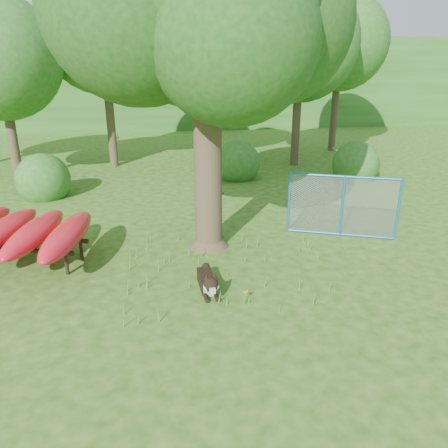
{
  "coord_description": "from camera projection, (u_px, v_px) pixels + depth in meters",
  "views": [
    {
      "loc": [
        -1.24,
        -7.69,
        4.35
      ],
      "look_at": [
        0.2,
        1.2,
        1.0
      ],
      "focal_mm": 35.0,
      "sensor_mm": 36.0,
      "label": 1
    }
  ],
  "objects": [
    {
      "name": "shrub_right",
      "position": [
        354.0,
        180.0,
        17.2
      ],
      "size": [
        1.8,
        1.8,
        1.8
      ],
      "primitive_type": "sphere",
      "color": "#255F1F",
      "rests_on": "ground"
    },
    {
      "name": "bg_tree_d",
      "position": [
        301.0,
        43.0,
        17.98
      ],
      "size": [
        4.8,
        4.8,
        7.5
      ],
      "color": "#3C3021",
      "rests_on": "ground"
    },
    {
      "name": "bg_tree_c",
      "position": [
        211.0,
        68.0,
        19.64
      ],
      "size": [
        4.0,
        4.0,
        6.12
      ],
      "color": "#3C3021",
      "rests_on": "ground"
    },
    {
      "name": "wildflower_clump",
      "position": [
        245.0,
        293.0,
        8.41
      ],
      "size": [
        0.1,
        0.1,
        0.21
      ],
      "rotation": [
        0.0,
        0.0,
        -0.16
      ],
      "color": "#4D8D2E",
      "rests_on": "ground"
    },
    {
      "name": "oak_tree",
      "position": [
        204.0,
        2.0,
        9.13
      ],
      "size": [
        6.76,
        5.95,
        8.3
      ],
      "rotation": [
        0.0,
        0.0,
        -0.14
      ],
      "color": "#3C3021",
      "rests_on": "ground"
    },
    {
      "name": "fence_section",
      "position": [
        342.0,
        206.0,
        11.36
      ],
      "size": [
        2.65,
        1.14,
        2.76
      ],
      "rotation": [
        0.0,
        0.0,
        -0.39
      ],
      "color": "teal",
      "rests_on": "ground"
    },
    {
      "name": "wooden_post",
      "position": [
        217.0,
        211.0,
        11.12
      ],
      "size": [
        0.41,
        0.18,
        1.49
      ],
      "rotation": [
        0.0,
        0.0,
        -0.26
      ],
      "color": "brown",
      "rests_on": "ground"
    },
    {
      "name": "shrub_left",
      "position": [
        46.0,
        197.0,
        15.01
      ],
      "size": [
        1.8,
        1.8,
        1.8
      ],
      "primitive_type": "sphere",
      "color": "#255F1F",
      "rests_on": "ground"
    },
    {
      "name": "husky_dog",
      "position": [
        208.0,
        282.0,
        8.76
      ],
      "size": [
        0.34,
        1.27,
        0.56
      ],
      "rotation": [
        0.0,
        0.0,
        0.04
      ],
      "color": "black",
      "rests_on": "ground"
    },
    {
      "name": "ground",
      "position": [
        224.0,
        291.0,
        8.82
      ],
      "size": [
        80.0,
        80.0,
        0.0
      ],
      "primitive_type": "plane",
      "color": "#254F0F",
      "rests_on": "ground"
    },
    {
      "name": "bg_tree_b",
      "position": [
        102.0,
        29.0,
        17.52
      ],
      "size": [
        5.2,
        5.2,
        8.22
      ],
      "color": "#3C3021",
      "rests_on": "ground"
    },
    {
      "name": "bg_tree_e",
      "position": [
        340.0,
        43.0,
        21.16
      ],
      "size": [
        4.6,
        4.6,
        7.55
      ],
      "color": "#3C3021",
      "rests_on": "ground"
    },
    {
      "name": "kayak_rack",
      "position": [
        19.0,
        232.0,
        9.77
      ],
      "size": [
        3.48,
        3.75,
        1.01
      ],
      "rotation": [
        0.0,
        0.0,
        -0.33
      ],
      "color": "black",
      "rests_on": "ground"
    },
    {
      "name": "wooded_hillside",
      "position": [
        166.0,
        81.0,
        33.68
      ],
      "size": [
        80.0,
        12.0,
        6.0
      ],
      "primitive_type": "cube",
      "color": "#255F1F",
      "rests_on": "ground"
    },
    {
      "name": "shrub_mid",
      "position": [
        237.0,
        178.0,
        17.45
      ],
      "size": [
        1.8,
        1.8,
        1.8
      ],
      "primitive_type": "sphere",
      "color": "#255F1F",
      "rests_on": "ground"
    }
  ]
}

